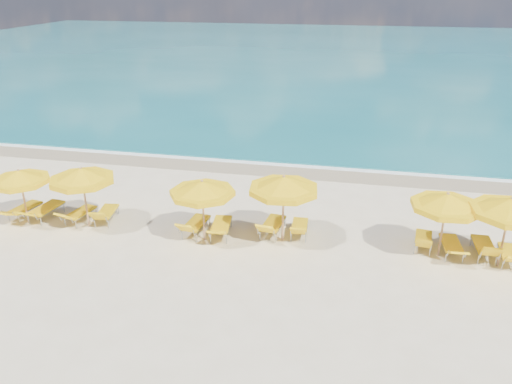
# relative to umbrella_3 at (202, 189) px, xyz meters

# --- Properties ---
(ground_plane) EXTENTS (120.00, 120.00, 0.00)m
(ground_plane) POSITION_rel_umbrella_3_xyz_m (1.48, 0.34, -1.96)
(ground_plane) COLOR beige
(ocean) EXTENTS (120.00, 80.00, 0.30)m
(ocean) POSITION_rel_umbrella_3_xyz_m (1.48, 48.34, -1.96)
(ocean) COLOR #125E65
(ocean) RESTS_ON ground
(wet_sand_band) EXTENTS (120.00, 2.60, 0.01)m
(wet_sand_band) POSITION_rel_umbrella_3_xyz_m (1.48, 7.74, -1.96)
(wet_sand_band) COLOR tan
(wet_sand_band) RESTS_ON ground
(foam_line) EXTENTS (120.00, 1.20, 0.03)m
(foam_line) POSITION_rel_umbrella_3_xyz_m (1.48, 8.54, -1.96)
(foam_line) COLOR white
(foam_line) RESTS_ON ground
(whitecap_near) EXTENTS (14.00, 0.36, 0.05)m
(whitecap_near) POSITION_rel_umbrella_3_xyz_m (-4.52, 17.34, -1.96)
(whitecap_near) COLOR white
(whitecap_near) RESTS_ON ground
(whitecap_far) EXTENTS (18.00, 0.30, 0.05)m
(whitecap_far) POSITION_rel_umbrella_3_xyz_m (9.48, 24.34, -1.96)
(whitecap_far) COLOR white
(whitecap_far) RESTS_ON ground
(umbrella_1) EXTENTS (2.70, 2.70, 2.19)m
(umbrella_1) POSITION_rel_umbrella_3_xyz_m (-6.94, -0.11, -0.10)
(umbrella_1) COLOR tan
(umbrella_1) RESTS_ON ground
(umbrella_2) EXTENTS (2.55, 2.55, 2.38)m
(umbrella_2) POSITION_rel_umbrella_3_xyz_m (-4.55, 0.11, 0.06)
(umbrella_2) COLOR tan
(umbrella_2) RESTS_ON ground
(umbrella_3) EXTENTS (2.63, 2.63, 2.30)m
(umbrella_3) POSITION_rel_umbrella_3_xyz_m (0.00, 0.00, 0.00)
(umbrella_3) COLOR tan
(umbrella_3) RESTS_ON ground
(umbrella_4) EXTENTS (3.04, 3.04, 2.48)m
(umbrella_4) POSITION_rel_umbrella_3_xyz_m (2.72, 0.54, 0.15)
(umbrella_4) COLOR tan
(umbrella_4) RESTS_ON ground
(umbrella_5) EXTENTS (2.88, 2.88, 2.31)m
(umbrella_5) POSITION_rel_umbrella_3_xyz_m (7.99, 0.55, 0.01)
(umbrella_5) COLOR tan
(umbrella_5) RESTS_ON ground
(umbrella_6) EXTENTS (3.05, 3.05, 2.44)m
(umbrella_6) POSITION_rel_umbrella_3_xyz_m (9.80, 0.28, 0.12)
(umbrella_6) COLOR tan
(umbrella_6) RESTS_ON ground
(lounger_1_left) EXTENTS (0.89, 1.87, 0.66)m
(lounger_1_left) POSITION_rel_umbrella_3_xyz_m (-7.41, 0.35, -1.75)
(lounger_1_left) COLOR #A5A8AD
(lounger_1_left) RESTS_ON ground
(lounger_1_right) EXTENTS (0.90, 2.06, 0.80)m
(lounger_1_right) POSITION_rel_umbrella_3_xyz_m (-6.51, 0.38, -1.72)
(lounger_1_right) COLOR #A5A8AD
(lounger_1_right) RESTS_ON ground
(lounger_2_left) EXTENTS (0.87, 1.80, 0.77)m
(lounger_2_left) POSITION_rel_umbrella_3_xyz_m (-5.07, 0.41, -1.75)
(lounger_2_left) COLOR #A5A8AD
(lounger_2_left) RESTS_ON ground
(lounger_2_right) EXTENTS (0.84, 1.79, 0.85)m
(lounger_2_right) POSITION_rel_umbrella_3_xyz_m (-4.09, 0.62, -1.74)
(lounger_2_right) COLOR #A5A8AD
(lounger_2_right) RESTS_ON ground
(lounger_3_left) EXTENTS (0.78, 1.87, 0.87)m
(lounger_3_left) POSITION_rel_umbrella_3_xyz_m (-0.46, 0.39, -1.73)
(lounger_3_left) COLOR #A5A8AD
(lounger_3_left) RESTS_ON ground
(lounger_3_right) EXTENTS (0.86, 2.01, 0.79)m
(lounger_3_right) POSITION_rel_umbrella_3_xyz_m (0.50, 0.42, -1.73)
(lounger_3_right) COLOR #A5A8AD
(lounger_3_right) RESTS_ON ground
(lounger_4_left) EXTENTS (0.84, 1.93, 0.88)m
(lounger_4_left) POSITION_rel_umbrella_3_xyz_m (2.29, 0.90, -1.73)
(lounger_4_left) COLOR #A5A8AD
(lounger_4_left) RESTS_ON ground
(lounger_4_right) EXTENTS (0.64, 1.68, 0.79)m
(lounger_4_right) POSITION_rel_umbrella_3_xyz_m (3.25, 1.02, -1.75)
(lounger_4_right) COLOR #A5A8AD
(lounger_4_right) RESTS_ON ground
(lounger_5_left) EXTENTS (0.76, 1.68, 0.80)m
(lounger_5_left) POSITION_rel_umbrella_3_xyz_m (7.52, 0.97, -1.75)
(lounger_5_left) COLOR #A5A8AD
(lounger_5_left) RESTS_ON ground
(lounger_5_right) EXTENTS (0.70, 1.87, 0.72)m
(lounger_5_right) POSITION_rel_umbrella_3_xyz_m (8.40, 0.72, -1.74)
(lounger_5_right) COLOR #A5A8AD
(lounger_5_right) RESTS_ON ground
(lounger_6_left) EXTENTS (0.65, 1.78, 0.88)m
(lounger_6_left) POSITION_rel_umbrella_3_xyz_m (9.45, 0.81, -1.73)
(lounger_6_left) COLOR #A5A8AD
(lounger_6_left) RESTS_ON ground
(lounger_6_right) EXTENTS (0.67, 1.68, 0.75)m
(lounger_6_right) POSITION_rel_umbrella_3_xyz_m (10.16, 0.54, -1.76)
(lounger_6_right) COLOR #A5A8AD
(lounger_6_right) RESTS_ON ground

